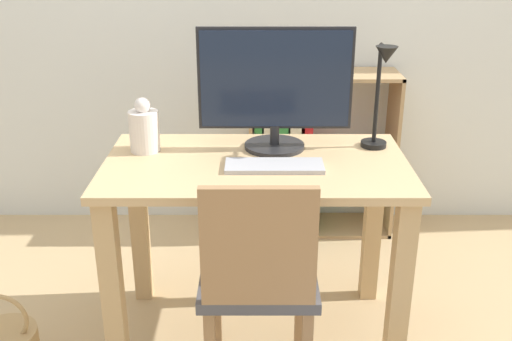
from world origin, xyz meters
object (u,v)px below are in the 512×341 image
keyboard (274,166)px  chair (259,277)px  vase (144,129)px  bookshelf (296,160)px  desk_lamp (381,88)px  monitor (275,85)px

keyboard → chair: size_ratio=0.42×
vase → bookshelf: size_ratio=0.24×
keyboard → desk_lamp: 0.49m
keyboard → desk_lamp: desk_lamp is taller
vase → bookshelf: (0.64, 0.81, -0.44)m
vase → desk_lamp: desk_lamp is taller
monitor → chair: monitor is taller
vase → desk_lamp: 0.90m
desk_lamp → chair: desk_lamp is taller
desk_lamp → bookshelf: 1.04m
keyboard → vase: vase is taller
keyboard → bookshelf: bearing=81.5°
vase → chair: (0.43, -0.43, -0.38)m
monitor → chair: (-0.06, -0.47, -0.54)m
bookshelf → keyboard: bearing=-98.5°
monitor → vase: 0.52m
monitor → vase: monitor is taller
monitor → vase: (-0.50, -0.03, -0.16)m
monitor → bookshelf: monitor is taller
desk_lamp → monitor: bearing=173.8°
chair → vase: bearing=133.9°
vase → chair: vase is taller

